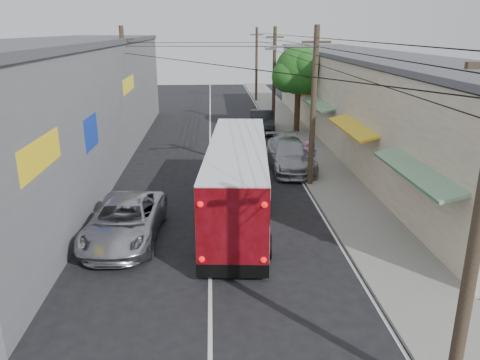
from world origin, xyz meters
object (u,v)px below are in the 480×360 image
object	(u,v)px
coach_bus	(238,179)
jeepney	(125,221)
pedestrian_near	(306,156)
parked_car_mid	(260,125)
parked_suv	(289,155)
pedestrian_far	(311,157)
parked_car_far	(262,121)

from	to	relation	value
coach_bus	jeepney	xyz separation A→B (m)	(-4.46, -2.20, -0.90)
coach_bus	pedestrian_near	size ratio (longest dim) A/B	6.81
parked_car_mid	pedestrian_near	xyz separation A→B (m)	(1.57, -10.57, 0.31)
coach_bus	jeepney	bearing A→B (deg)	-148.96
parked_suv	parked_car_mid	world-z (taller)	parked_suv
coach_bus	parked_suv	size ratio (longest dim) A/B	1.96
pedestrian_near	parked_car_mid	bearing A→B (deg)	-75.43
parked_suv	pedestrian_far	world-z (taller)	pedestrian_far
coach_bus	parked_car_far	bearing A→B (deg)	85.49
parked_car_mid	coach_bus	bearing A→B (deg)	-102.62
coach_bus	parked_car_mid	distance (m)	17.15
parked_car_far	pedestrian_far	size ratio (longest dim) A/B	2.73
parked_car_mid	parked_car_far	xyz separation A→B (m)	(0.27, 1.19, 0.12)
jeepney	parked_car_mid	size ratio (longest dim) A/B	1.48
parked_car_far	pedestrian_far	world-z (taller)	pedestrian_far
coach_bus	pedestrian_far	distance (m)	7.36
parked_car_mid	parked_car_far	world-z (taller)	parked_car_far
parked_suv	parked_car_far	size ratio (longest dim) A/B	1.25
parked_car_mid	pedestrian_near	bearing A→B (deg)	-85.12
pedestrian_far	coach_bus	bearing A→B (deg)	55.01
parked_suv	parked_car_far	distance (m)	11.17
coach_bus	parked_car_far	world-z (taller)	coach_bus
jeepney	parked_car_mid	xyz separation A→B (m)	(7.16, 19.11, -0.14)
parked_suv	jeepney	bearing A→B (deg)	-132.26
pedestrian_near	pedestrian_far	world-z (taller)	pedestrian_far
pedestrian_near	coach_bus	bearing A→B (deg)	62.16
parked_suv	parked_car_far	xyz separation A→B (m)	(-0.43, 11.16, -0.08)
pedestrian_far	pedestrian_near	bearing A→B (deg)	-70.30
parked_suv	pedestrian_near	xyz separation A→B (m)	(0.87, -0.60, 0.11)
coach_bus	jeepney	size ratio (longest dim) A/B	2.03
jeepney	pedestrian_near	xyz separation A→B (m)	(8.73, 8.53, 0.18)
parked_suv	parked_car_mid	size ratio (longest dim) A/B	1.53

